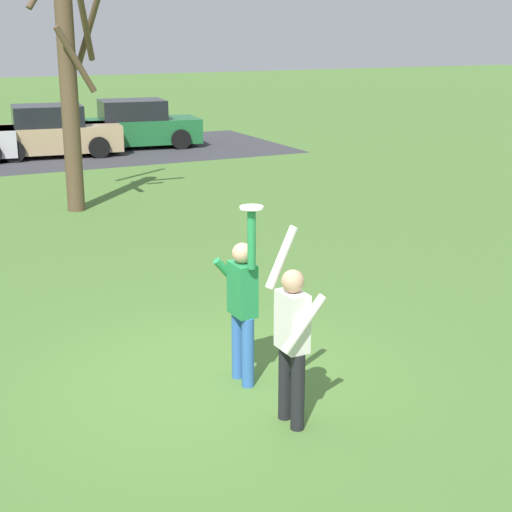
{
  "coord_description": "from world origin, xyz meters",
  "views": [
    {
      "loc": [
        -3.29,
        -7.67,
        3.91
      ],
      "look_at": [
        0.21,
        -0.51,
        1.58
      ],
      "focal_mm": 55.14,
      "sensor_mm": 36.0,
      "label": 1
    }
  ],
  "objects_px": {
    "person_catcher": "(243,301)",
    "bare_tree_tall": "(70,89)",
    "person_defender": "(292,334)",
    "frisbee_disc": "(251,207)",
    "parked_car_tan": "(52,133)",
    "parked_car_green": "(136,126)"
  },
  "relations": [
    {
      "from": "person_defender",
      "to": "bare_tree_tall",
      "type": "xyz_separation_m",
      "value": [
        0.43,
        10.72,
        1.67
      ]
    },
    {
      "from": "person_catcher",
      "to": "person_defender",
      "type": "height_order",
      "value": "person_catcher"
    },
    {
      "from": "parked_car_tan",
      "to": "frisbee_disc",
      "type": "bearing_deg",
      "value": -88.43
    },
    {
      "from": "frisbee_disc",
      "to": "parked_car_tan",
      "type": "distance_m",
      "value": 17.94
    },
    {
      "from": "person_defender",
      "to": "parked_car_green",
      "type": "xyz_separation_m",
      "value": [
        4.56,
        19.32,
        -0.25
      ]
    },
    {
      "from": "person_catcher",
      "to": "frisbee_disc",
      "type": "distance_m",
      "value": 1.13
    },
    {
      "from": "parked_car_tan",
      "to": "bare_tree_tall",
      "type": "relative_size",
      "value": 0.75
    },
    {
      "from": "bare_tree_tall",
      "to": "person_catcher",
      "type": "bearing_deg",
      "value": -92.71
    },
    {
      "from": "parked_car_green",
      "to": "person_catcher",
      "type": "bearing_deg",
      "value": -97.31
    },
    {
      "from": "frisbee_disc",
      "to": "parked_car_green",
      "type": "xyz_separation_m",
      "value": [
        4.57,
        18.44,
        -1.37
      ]
    },
    {
      "from": "person_catcher",
      "to": "person_defender",
      "type": "distance_m",
      "value": 1.11
    },
    {
      "from": "person_defender",
      "to": "parked_car_tan",
      "type": "height_order",
      "value": "person_defender"
    },
    {
      "from": "person_catcher",
      "to": "bare_tree_tall",
      "type": "bearing_deg",
      "value": 176.19
    },
    {
      "from": "person_catcher",
      "to": "bare_tree_tall",
      "type": "xyz_separation_m",
      "value": [
        0.46,
        9.61,
        1.67
      ]
    },
    {
      "from": "person_defender",
      "to": "person_catcher",
      "type": "bearing_deg",
      "value": 0.0
    },
    {
      "from": "parked_car_green",
      "to": "bare_tree_tall",
      "type": "distance_m",
      "value": 9.73
    },
    {
      "from": "frisbee_disc",
      "to": "bare_tree_tall",
      "type": "height_order",
      "value": "bare_tree_tall"
    },
    {
      "from": "person_catcher",
      "to": "parked_car_green",
      "type": "distance_m",
      "value": 18.78
    },
    {
      "from": "frisbee_disc",
      "to": "parked_car_tan",
      "type": "relative_size",
      "value": 0.06
    },
    {
      "from": "person_defender",
      "to": "bare_tree_tall",
      "type": "distance_m",
      "value": 10.86
    },
    {
      "from": "parked_car_green",
      "to": "bare_tree_tall",
      "type": "relative_size",
      "value": 0.75
    },
    {
      "from": "person_catcher",
      "to": "parked_car_green",
      "type": "height_order",
      "value": "person_catcher"
    }
  ]
}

